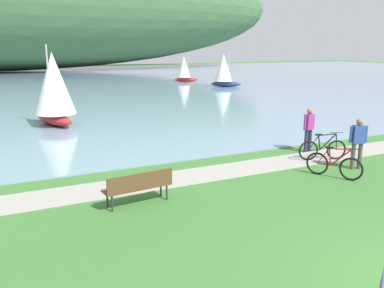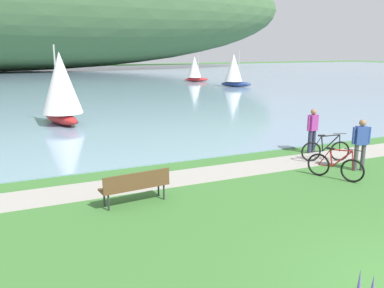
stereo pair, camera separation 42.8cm
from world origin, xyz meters
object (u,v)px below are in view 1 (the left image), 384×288
object	(u,v)px
bicycle_beside_path	(323,149)
person_at_shoreline	(309,127)
sailboat_nearest_to_shore	(184,69)
bicycle_leaning_near_bench	(334,165)
sailboat_far_off	(224,70)
park_bench_near_camera	(139,185)
sailboat_toward_hillside	(54,88)
person_on_the_grass	(358,140)

from	to	relation	value
bicycle_beside_path	person_at_shoreline	size ratio (longest dim) A/B	0.99
sailboat_nearest_to_shore	bicycle_beside_path	bearing A→B (deg)	-107.19
bicycle_leaning_near_bench	sailboat_far_off	size ratio (longest dim) A/B	0.44
bicycle_beside_path	park_bench_near_camera	bearing A→B (deg)	-171.16
bicycle_leaning_near_bench	bicycle_beside_path	size ratio (longest dim) A/B	0.95
sailboat_nearest_to_shore	sailboat_toward_hillside	distance (m)	29.16
person_on_the_grass	sailboat_far_off	distance (m)	29.61
bicycle_leaning_near_bench	bicycle_beside_path	distance (m)	2.04
person_at_shoreline	bicycle_leaning_near_bench	bearing A→B (deg)	-117.89
sailboat_nearest_to_shore	sailboat_far_off	distance (m)	7.87
bicycle_leaning_near_bench	park_bench_near_camera	bearing A→B (deg)	174.97
person_on_the_grass	sailboat_toward_hillside	world-z (taller)	sailboat_toward_hillside
park_bench_near_camera	person_on_the_grass	world-z (taller)	person_on_the_grass
bicycle_beside_path	sailboat_far_off	size ratio (longest dim) A/B	0.46
bicycle_leaning_near_bench	person_at_shoreline	world-z (taller)	person_at_shoreline
bicycle_leaning_near_bench	sailboat_toward_hillside	size ratio (longest dim) A/B	0.39
person_at_shoreline	sailboat_far_off	size ratio (longest dim) A/B	0.46
bicycle_leaning_near_bench	sailboat_far_off	distance (m)	30.50
sailboat_nearest_to_shore	park_bench_near_camera	bearing A→B (deg)	-116.97
person_on_the_grass	sailboat_far_off	world-z (taller)	sailboat_far_off
bicycle_beside_path	sailboat_toward_hillside	size ratio (longest dim) A/B	0.41
person_on_the_grass	bicycle_beside_path	bearing A→B (deg)	99.25
person_at_shoreline	sailboat_nearest_to_shore	bearing A→B (deg)	72.81
park_bench_near_camera	bicycle_beside_path	distance (m)	7.44
bicycle_leaning_near_bench	person_at_shoreline	distance (m)	3.28
park_bench_near_camera	sailboat_toward_hillside	distance (m)	12.32
person_at_shoreline	sailboat_toward_hillside	bearing A→B (deg)	128.85
person_at_shoreline	person_on_the_grass	distance (m)	2.50
sailboat_toward_hillside	sailboat_far_off	xyz separation A→B (m)	(18.98, 15.02, -0.19)
park_bench_near_camera	sailboat_toward_hillside	world-z (taller)	sailboat_toward_hillside
bicycle_leaning_near_bench	sailboat_nearest_to_shore	size ratio (longest dim) A/B	0.49
person_at_shoreline	sailboat_toward_hillside	xyz separation A→B (m)	(-7.99, 9.92, 0.99)
bicycle_beside_path	sailboat_nearest_to_shore	distance (m)	35.53
bicycle_beside_path	sailboat_nearest_to_shore	bearing A→B (deg)	72.81
bicycle_beside_path	person_on_the_grass	size ratio (longest dim) A/B	0.99
park_bench_near_camera	sailboat_toward_hillside	bearing A→B (deg)	91.31
bicycle_beside_path	person_on_the_grass	world-z (taller)	person_on_the_grass
bicycle_leaning_near_bench	sailboat_toward_hillside	bearing A→B (deg)	116.90
sailboat_nearest_to_shore	person_at_shoreline	bearing A→B (deg)	-107.19
person_at_shoreline	sailboat_nearest_to_shore	distance (m)	34.29
park_bench_near_camera	person_on_the_grass	xyz separation A→B (m)	(7.57, -0.19, 0.46)
sailboat_toward_hillside	park_bench_near_camera	bearing A→B (deg)	-88.69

